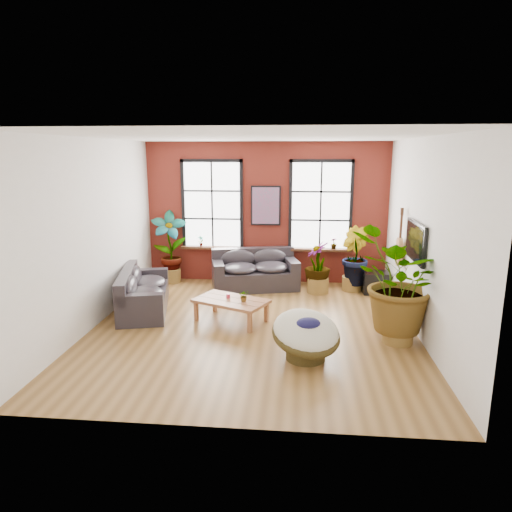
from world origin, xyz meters
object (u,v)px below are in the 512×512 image
at_px(sofa_left, 141,292).
at_px(papasan_chair, 306,334).
at_px(coffee_table, 231,302).
at_px(sofa_back, 255,271).

xyz_separation_m(sofa_left, papasan_chair, (3.39, -2.03, 0.04)).
xyz_separation_m(coffee_table, papasan_chair, (1.43, -1.55, 0.03)).
height_order(sofa_back, coffee_table, sofa_back).
distance_m(sofa_back, coffee_table, 2.34).
xyz_separation_m(sofa_back, papasan_chair, (1.19, -3.87, -0.00)).
bearing_deg(sofa_back, papasan_chair, -86.76).
height_order(coffee_table, papasan_chair, papasan_chair).
relative_size(sofa_back, coffee_table, 1.40).
xyz_separation_m(sofa_back, coffee_table, (-0.24, -2.32, -0.03)).
bearing_deg(coffee_table, papasan_chair, -22.59).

